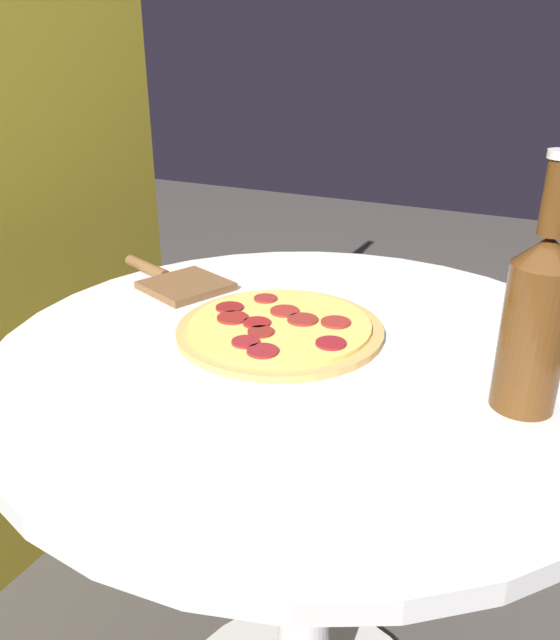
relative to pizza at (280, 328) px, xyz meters
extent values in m
cylinder|color=silver|center=(-0.02, -0.05, -0.39)|extent=(0.09, 0.09, 0.71)
cylinder|color=silver|center=(-0.02, -0.05, -0.02)|extent=(0.84, 0.84, 0.02)
cylinder|color=tan|center=(0.00, 0.00, 0.00)|extent=(0.29, 0.29, 0.01)
cylinder|color=#EACC60|center=(0.00, 0.00, 0.00)|extent=(0.25, 0.25, 0.01)
cylinder|color=maroon|center=(-0.08, 0.01, 0.01)|extent=(0.04, 0.04, 0.00)
cylinder|color=maroon|center=(0.03, -0.07, 0.01)|extent=(0.04, 0.04, 0.00)
cylinder|color=maroon|center=(-0.09, -0.02, 0.01)|extent=(0.04, 0.04, 0.00)
cylinder|color=maroon|center=(0.01, 0.09, 0.01)|extent=(0.04, 0.04, 0.00)
cylinder|color=maroon|center=(0.04, 0.01, 0.01)|extent=(0.04, 0.04, 0.00)
cylinder|color=maroon|center=(-0.02, 0.07, 0.01)|extent=(0.04, 0.04, 0.00)
cylinder|color=maroon|center=(0.07, 0.06, 0.01)|extent=(0.03, 0.03, 0.00)
cylinder|color=maroon|center=(-0.03, -0.09, 0.01)|extent=(0.04, 0.04, 0.00)
cylinder|color=maroon|center=(-0.02, 0.03, 0.01)|extent=(0.04, 0.04, 0.00)
cylinder|color=maroon|center=(-0.04, 0.01, 0.01)|extent=(0.04, 0.04, 0.00)
cylinder|color=maroon|center=(0.02, -0.03, 0.01)|extent=(0.04, 0.04, 0.00)
cylinder|color=#563314|center=(-0.05, -0.33, 0.07)|extent=(0.07, 0.07, 0.16)
cone|color=#563314|center=(-0.05, -0.33, 0.17)|extent=(0.07, 0.07, 0.03)
cylinder|color=#563314|center=(-0.05, -0.33, 0.22)|extent=(0.03, 0.03, 0.07)
cube|color=brown|center=(0.08, 0.22, 0.00)|extent=(0.16, 0.16, 0.01)
cylinder|color=brown|center=(0.13, 0.33, 0.00)|extent=(0.06, 0.12, 0.02)
camera|label=1|loc=(-0.70, -0.36, 0.36)|focal=35.00mm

